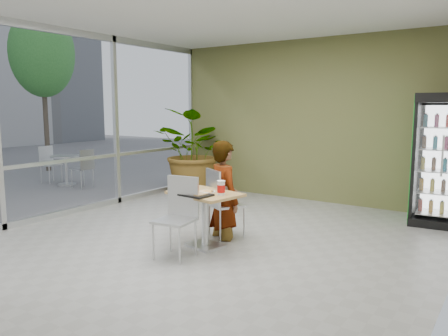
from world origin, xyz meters
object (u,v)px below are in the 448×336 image
(chair_near, at_px, (179,210))
(beverage_fridge, at_px, (445,160))
(seated_woman, at_px, (225,200))
(potted_plant, at_px, (196,151))
(cafeteria_tray, at_px, (196,195))
(soda_cup, at_px, (221,188))
(chair_far, at_px, (220,198))
(dining_table, at_px, (205,208))

(chair_near, relative_size, beverage_fridge, 0.48)
(seated_woman, distance_m, potted_plant, 3.36)
(chair_near, distance_m, potted_plant, 4.06)
(seated_woman, relative_size, cafeteria_tray, 4.29)
(seated_woman, relative_size, soda_cup, 9.05)
(chair_far, bearing_deg, potted_plant, -16.46)
(chair_near, distance_m, seated_woman, 0.96)
(potted_plant, bearing_deg, soda_cup, -47.35)
(chair_far, xyz_separation_m, chair_near, (0.00, -0.92, 0.01))
(beverage_fridge, bearing_deg, potted_plant, 176.33)
(cafeteria_tray, height_order, beverage_fridge, beverage_fridge)
(chair_far, relative_size, chair_near, 0.99)
(soda_cup, xyz_separation_m, cafeteria_tray, (-0.24, -0.23, -0.08))
(seated_woman, bearing_deg, cafeteria_tray, 124.36)
(beverage_fridge, bearing_deg, seated_woman, -140.27)
(dining_table, height_order, beverage_fridge, beverage_fridge)
(dining_table, relative_size, cafeteria_tray, 2.57)
(dining_table, distance_m, soda_cup, 0.41)
(beverage_fridge, bearing_deg, cafeteria_tray, -132.17)
(dining_table, xyz_separation_m, soda_cup, (0.28, -0.02, 0.31))
(chair_far, relative_size, soda_cup, 5.29)
(potted_plant, bearing_deg, dining_table, -50.26)
(chair_far, bearing_deg, chair_near, 120.02)
(dining_table, distance_m, seated_woman, 0.50)
(beverage_fridge, bearing_deg, chair_near, -131.67)
(chair_near, bearing_deg, beverage_fridge, 45.54)
(chair_far, height_order, cafeteria_tray, chair_far)
(chair_near, height_order, soda_cup, chair_near)
(chair_near, relative_size, cafeteria_tray, 2.53)
(seated_woman, distance_m, cafeteria_tray, 0.78)
(chair_near, distance_m, cafeteria_tray, 0.29)
(chair_near, height_order, cafeteria_tray, chair_near)
(dining_table, relative_size, seated_woman, 0.60)
(chair_far, xyz_separation_m, beverage_fridge, (2.55, 2.55, 0.46))
(soda_cup, bearing_deg, potted_plant, 132.65)
(dining_table, height_order, cafeteria_tray, cafeteria_tray)
(chair_near, xyz_separation_m, seated_woman, (0.05, 0.96, -0.04))
(cafeteria_tray, bearing_deg, soda_cup, 43.25)
(chair_near, height_order, seated_woman, seated_woman)
(soda_cup, xyz_separation_m, beverage_fridge, (2.20, 3.03, 0.20))
(beverage_fridge, bearing_deg, chair_far, -140.39)
(dining_table, relative_size, soda_cup, 5.43)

